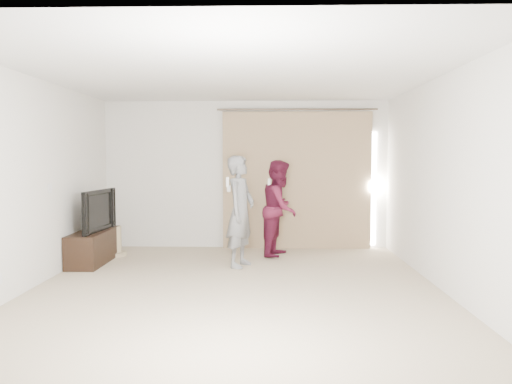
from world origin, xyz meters
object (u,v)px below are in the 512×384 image
tv (93,210)px  person_man (240,211)px  tv_console (94,247)px  person_woman (280,208)px

tv → person_man: bearing=-90.1°
tv_console → tv: bearing=0.0°
tv → person_woman: bearing=-72.5°
person_man → person_woman: (0.60, 0.84, -0.04)m
person_woman → tv: bearing=-167.4°
person_woman → tv_console: bearing=-167.4°
tv → person_man: (2.26, -0.20, 0.01)m
tv_console → person_man: size_ratio=0.78×
tv_console → person_man: bearing=-5.0°
tv_console → person_man: 2.34m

